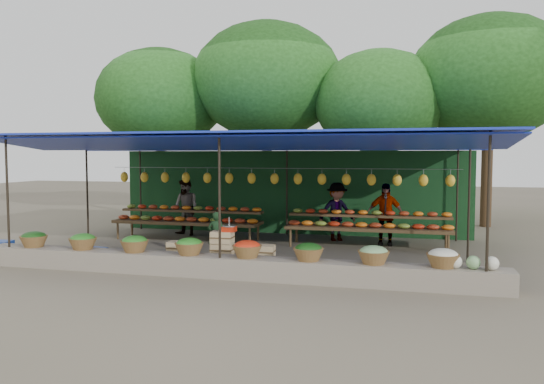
% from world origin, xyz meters
% --- Properties ---
extents(ground, '(60.00, 60.00, 0.00)m').
position_xyz_m(ground, '(0.00, 0.00, 0.00)').
color(ground, brown).
rests_on(ground, ground).
extents(stone_curb, '(10.60, 0.55, 0.40)m').
position_xyz_m(stone_curb, '(0.00, -2.75, 0.20)').
color(stone_curb, gray).
rests_on(stone_curb, ground).
extents(stall_canopy, '(10.80, 6.60, 2.82)m').
position_xyz_m(stall_canopy, '(0.00, 0.06, 2.68)').
color(stall_canopy, black).
rests_on(stall_canopy, ground).
extents(produce_baskets, '(8.98, 0.58, 0.34)m').
position_xyz_m(produce_baskets, '(-0.10, -2.75, 0.56)').
color(produce_baskets, brown).
rests_on(produce_baskets, stone_curb).
extents(netting_backdrop, '(10.60, 0.06, 2.50)m').
position_xyz_m(netting_backdrop, '(0.00, 3.15, 1.25)').
color(netting_backdrop, '#1C4F24').
rests_on(netting_backdrop, ground).
extents(tree_row, '(16.51, 5.50, 7.12)m').
position_xyz_m(tree_row, '(0.50, 6.09, 4.70)').
color(tree_row, '#362613').
rests_on(tree_row, ground).
extents(fruit_table_left, '(4.21, 0.95, 0.93)m').
position_xyz_m(fruit_table_left, '(-2.49, 1.35, 0.61)').
color(fruit_table_left, '#47351C').
rests_on(fruit_table_left, ground).
extents(fruit_table_right, '(4.21, 0.95, 0.93)m').
position_xyz_m(fruit_table_right, '(2.51, 1.35, 0.61)').
color(fruit_table_right, '#47351C').
rests_on(fruit_table_right, ground).
extents(crate_counter, '(2.37, 0.37, 0.77)m').
position_xyz_m(crate_counter, '(-0.32, -1.94, 0.31)').
color(crate_counter, tan).
rests_on(crate_counter, ground).
extents(weighing_scale, '(0.29, 0.29, 0.31)m').
position_xyz_m(weighing_scale, '(-0.14, -1.94, 0.84)').
color(weighing_scale, red).
rests_on(weighing_scale, crate_counter).
extents(vendor_seated, '(0.42, 0.30, 1.08)m').
position_xyz_m(vendor_seated, '(-0.75, -1.08, 0.54)').
color(vendor_seated, '#19371B').
rests_on(vendor_seated, ground).
extents(customer_left, '(0.98, 0.87, 1.67)m').
position_xyz_m(customer_left, '(-2.85, 2.02, 0.83)').
color(customer_left, slate).
rests_on(customer_left, ground).
extents(customer_mid, '(1.20, 0.99, 1.62)m').
position_xyz_m(customer_mid, '(1.59, 2.17, 0.81)').
color(customer_mid, slate).
rests_on(customer_mid, ground).
extents(customer_right, '(0.96, 0.40, 1.64)m').
position_xyz_m(customer_right, '(2.91, 1.73, 0.82)').
color(customer_right, slate).
rests_on(customer_right, ground).
extents(blue_crate_front, '(0.62, 0.49, 0.34)m').
position_xyz_m(blue_crate_front, '(-3.22, -2.25, 0.17)').
color(blue_crate_front, navy).
rests_on(blue_crate_front, ground).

